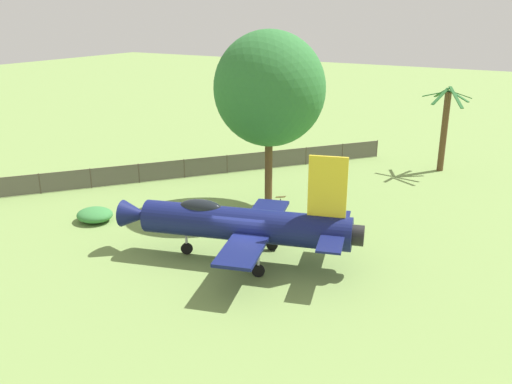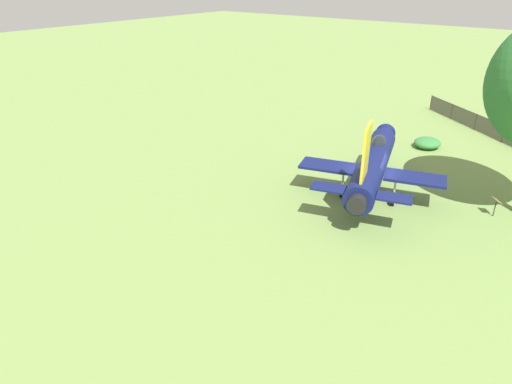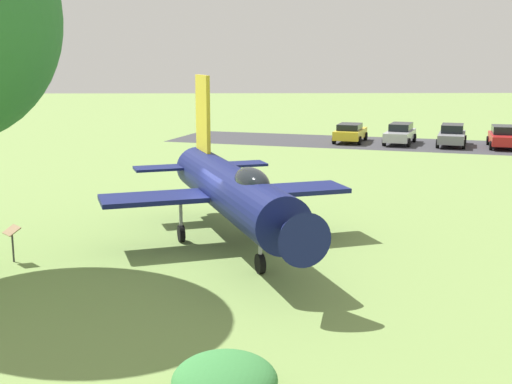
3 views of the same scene
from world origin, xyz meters
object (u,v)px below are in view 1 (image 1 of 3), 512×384
at_px(shrub_near_fence, 95,215).
at_px(info_plaque, 280,200).
at_px(display_jet, 238,223).
at_px(shade_tree, 269,89).
at_px(palm_tree, 445,127).

height_order(shrub_near_fence, info_plaque, info_plaque).
height_order(display_jet, shrub_near_fence, display_jet).
distance_m(display_jet, shade_tree, 9.95).
bearing_deg(display_jet, shrub_near_fence, -17.11).
xyz_separation_m(display_jet, info_plaque, (6.92, 1.32, -1.13)).
bearing_deg(display_jet, info_plaque, -95.80).
bearing_deg(shade_tree, palm_tree, -29.97).
relative_size(palm_tree, shrub_near_fence, 2.99).
bearing_deg(info_plaque, shrub_near_fence, 127.80).
bearing_deg(info_plaque, palm_tree, -23.76).
bearing_deg(shrub_near_fence, palm_tree, -35.47).
xyz_separation_m(shade_tree, info_plaque, (-0.98, -1.41, -6.51)).
distance_m(display_jet, palm_tree, 22.02).
relative_size(shade_tree, palm_tree, 1.66).
distance_m(shade_tree, info_plaque, 6.73).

